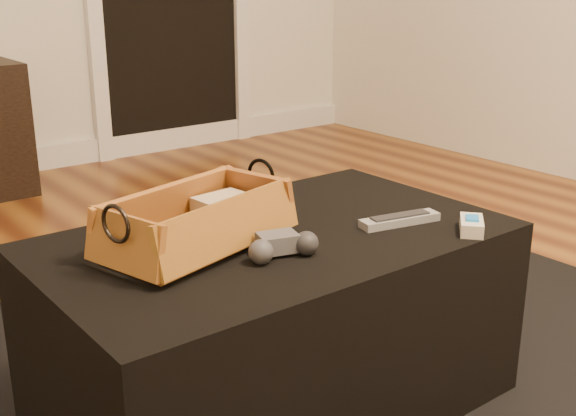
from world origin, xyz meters
TOP-DOWN VIEW (x-y plane):
  - area_rug at (0.17, 0.23)m, footprint 2.60×2.00m
  - ottoman at (0.17, 0.28)m, footprint 1.00×0.60m
  - tv_remote at (-0.01, 0.30)m, footprint 0.22×0.12m
  - cloth_bundle at (0.10, 0.38)m, footprint 0.12×0.09m
  - wicker_basket at (0.00, 0.32)m, footprint 0.45×0.31m
  - game_controller at (0.10, 0.17)m, footprint 0.16×0.10m
  - silver_remote at (0.43, 0.16)m, footprint 0.20×0.08m
  - cream_gadget at (0.52, 0.03)m, footprint 0.10×0.10m

SIDE VIEW (x-z plane):
  - area_rug at x=0.17m, z-range 0.00..0.01m
  - ottoman at x=0.17m, z-range 0.01..0.43m
  - silver_remote at x=0.43m, z-range 0.43..0.45m
  - cream_gadget at x=0.52m, z-range 0.43..0.46m
  - game_controller at x=0.10m, z-range 0.43..0.48m
  - tv_remote at x=-0.01m, z-range 0.45..0.47m
  - cloth_bundle at x=0.10m, z-range 0.45..0.51m
  - wicker_basket at x=0.00m, z-range 0.41..0.55m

